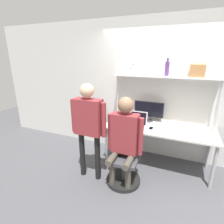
{
  "coord_description": "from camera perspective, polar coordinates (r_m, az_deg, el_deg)",
  "views": [
    {
      "loc": [
        0.34,
        -2.62,
        2.0
      ],
      "look_at": [
        -0.7,
        -0.11,
        1.12
      ],
      "focal_mm": 28.0,
      "sensor_mm": 36.0,
      "label": 1
    }
  ],
  "objects": [
    {
      "name": "person_seated",
      "position": [
        2.69,
        4.03,
        -7.53
      ],
      "size": [
        0.57,
        0.48,
        1.44
      ],
      "color": "#4C473D",
      "rests_on": "ground_plane"
    },
    {
      "name": "bottle_clear",
      "position": [
        3.38,
        6.93,
        13.46
      ],
      "size": [
        0.08,
        0.08,
        0.2
      ],
      "color": "silver",
      "rests_on": "shelf_unit"
    },
    {
      "name": "wall_back",
      "position": [
        3.51,
        16.73,
        6.42
      ],
      "size": [
        8.0,
        0.06,
        2.7
      ],
      "color": "silver",
      "rests_on": "ground_plane"
    },
    {
      "name": "desk",
      "position": [
        3.3,
        14.92,
        -5.91
      ],
      "size": [
        1.92,
        0.76,
        0.77
      ],
      "color": "beige",
      "rests_on": "ground_plane"
    },
    {
      "name": "monitor",
      "position": [
        3.47,
        11.88,
        0.51
      ],
      "size": [
        0.57,
        0.2,
        0.39
      ],
      "color": "#333338",
      "rests_on": "desk"
    },
    {
      "name": "person_standing",
      "position": [
        2.77,
        -7.75,
        -2.74
      ],
      "size": [
        0.61,
        0.22,
        1.62
      ],
      "color": "black",
      "rests_on": "ground_plane"
    },
    {
      "name": "cell_phone",
      "position": [
        3.17,
        12.62,
        -5.22
      ],
      "size": [
        0.07,
        0.15,
        0.01
      ],
      "color": "silver",
      "rests_on": "desk"
    },
    {
      "name": "laptop",
      "position": [
        3.21,
        8.34,
        -3.37
      ],
      "size": [
        0.32,
        0.26,
        0.26
      ],
      "color": "silver",
      "rests_on": "desk"
    },
    {
      "name": "ground_plane",
      "position": [
        3.31,
        12.85,
        -19.83
      ],
      "size": [
        12.0,
        12.0,
        0.0
      ],
      "primitive_type": "plane",
      "color": "#4C4C51"
    },
    {
      "name": "shelf_unit",
      "position": [
        3.31,
        16.52,
        7.54
      ],
      "size": [
        1.82,
        0.29,
        1.66
      ],
      "color": "white",
      "rests_on": "ground_plane"
    },
    {
      "name": "bottle_purple",
      "position": [
        3.27,
        17.54,
        13.4
      ],
      "size": [
        0.07,
        0.07,
        0.3
      ],
      "color": "#593372",
      "rests_on": "shelf_unit"
    },
    {
      "name": "storage_box",
      "position": [
        3.26,
        26.05,
        12.01
      ],
      "size": [
        0.23,
        0.21,
        0.21
      ],
      "color": "#B27A47",
      "rests_on": "shelf_unit"
    },
    {
      "name": "office_chair",
      "position": [
        3.01,
        4.03,
        -17.05
      ],
      "size": [
        0.56,
        0.56,
        0.91
      ],
      "color": "black",
      "rests_on": "ground_plane"
    }
  ]
}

